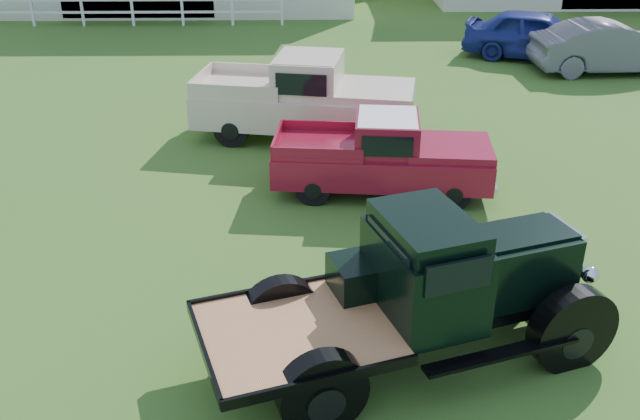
{
  "coord_description": "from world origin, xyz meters",
  "views": [
    {
      "loc": [
        0.01,
        -9.23,
        6.31
      ],
      "look_at": [
        0.2,
        1.2,
        1.05
      ],
      "focal_mm": 40.0,
      "sensor_mm": 36.0,
      "label": 1
    }
  ],
  "objects_px": {
    "vintage_flatbed": "(415,291)",
    "misc_car_grey": "(611,47)",
    "misc_car_blue": "(537,35)",
    "white_pickup": "(304,98)",
    "red_pickup": "(382,154)"
  },
  "relations": [
    {
      "from": "red_pickup",
      "to": "misc_car_blue",
      "type": "bearing_deg",
      "value": 64.85
    },
    {
      "from": "red_pickup",
      "to": "white_pickup",
      "type": "distance_m",
      "value": 3.54
    },
    {
      "from": "vintage_flatbed",
      "to": "misc_car_blue",
      "type": "distance_m",
      "value": 17.03
    },
    {
      "from": "red_pickup",
      "to": "vintage_flatbed",
      "type": "bearing_deg",
      "value": -85.18
    },
    {
      "from": "misc_car_blue",
      "to": "white_pickup",
      "type": "bearing_deg",
      "value": 155.46
    },
    {
      "from": "vintage_flatbed",
      "to": "misc_car_blue",
      "type": "height_order",
      "value": "vintage_flatbed"
    },
    {
      "from": "white_pickup",
      "to": "misc_car_grey",
      "type": "bearing_deg",
      "value": 40.55
    },
    {
      "from": "misc_car_blue",
      "to": "misc_car_grey",
      "type": "height_order",
      "value": "misc_car_blue"
    },
    {
      "from": "vintage_flatbed",
      "to": "misc_car_grey",
      "type": "height_order",
      "value": "vintage_flatbed"
    },
    {
      "from": "vintage_flatbed",
      "to": "white_pickup",
      "type": "distance_m",
      "value": 8.71
    },
    {
      "from": "vintage_flatbed",
      "to": "misc_car_grey",
      "type": "distance_m",
      "value": 16.35
    },
    {
      "from": "vintage_flatbed",
      "to": "misc_car_blue",
      "type": "bearing_deg",
      "value": 49.77
    },
    {
      "from": "misc_car_grey",
      "to": "red_pickup",
      "type": "bearing_deg",
      "value": 135.09
    },
    {
      "from": "vintage_flatbed",
      "to": "misc_car_blue",
      "type": "relative_size",
      "value": 1.14
    },
    {
      "from": "vintage_flatbed",
      "to": "red_pickup",
      "type": "height_order",
      "value": "vintage_flatbed"
    }
  ]
}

